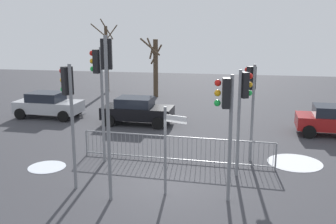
# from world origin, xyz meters

# --- Properties ---
(ground_plane) EXTENTS (60.00, 60.00, 0.00)m
(ground_plane) POSITION_xyz_m (0.00, 0.00, 0.00)
(ground_plane) COLOR #38383D
(traffic_light_foreground_left) EXTENTS (0.55, 0.37, 4.53)m
(traffic_light_foreground_left) POSITION_xyz_m (-2.97, 1.86, 3.32)
(traffic_light_foreground_left) COLOR slate
(traffic_light_foreground_left) RESTS_ON ground
(traffic_light_rear_right) EXTENTS (0.50, 0.43, 4.17)m
(traffic_light_rear_right) POSITION_xyz_m (-3.04, -0.77, 3.06)
(traffic_light_rear_right) COLOR slate
(traffic_light_rear_right) RESTS_ON ground
(traffic_light_foreground_right) EXTENTS (0.49, 0.44, 3.86)m
(traffic_light_foreground_right) POSITION_xyz_m (2.50, 1.32, 2.83)
(traffic_light_foreground_right) COLOR slate
(traffic_light_foreground_right) RESTS_ON ground
(traffic_light_mid_left) EXTENTS (0.46, 0.48, 3.88)m
(traffic_light_mid_left) POSITION_xyz_m (2.81, 3.03, 2.84)
(traffic_light_mid_left) COLOR slate
(traffic_light_mid_left) RESTS_ON ground
(traffic_light_mid_right) EXTENTS (0.57, 0.35, 3.95)m
(traffic_light_mid_right) POSITION_xyz_m (1.98, -0.91, 2.90)
(traffic_light_mid_right) COLOR slate
(traffic_light_mid_right) RESTS_ON ground
(traffic_light_rear_left) EXTENTS (0.36, 0.56, 5.08)m
(traffic_light_rear_left) POSITION_xyz_m (-1.52, -1.33, 3.71)
(traffic_light_rear_left) COLOR slate
(traffic_light_rear_left) RESTS_ON ground
(direction_sign_post) EXTENTS (0.75, 0.31, 2.90)m
(direction_sign_post) POSITION_xyz_m (0.18, -0.80, 1.63)
(direction_sign_post) COLOR slate
(direction_sign_post) RESTS_ON ground
(pedestrian_guard_railing) EXTENTS (7.70, 0.48, 1.07)m
(pedestrian_guard_railing) POSITION_xyz_m (-0.01, 2.23, 0.55)
(pedestrian_guard_railing) COLOR slate
(pedestrian_guard_railing) RESTS_ON ground
(car_black_mid) EXTENTS (3.85, 2.02, 1.47)m
(car_black_mid) POSITION_xyz_m (-3.04, 7.83, 0.77)
(car_black_mid) COLOR black
(car_black_mid) RESTS_ON ground
(car_red_far) EXTENTS (3.87, 2.07, 1.47)m
(car_red_far) POSITION_xyz_m (7.12, 7.39, 0.77)
(car_red_far) COLOR maroon
(car_red_far) RESTS_ON ground
(car_silver_trailing) EXTENTS (3.87, 2.07, 1.47)m
(car_silver_trailing) POSITION_xyz_m (-8.55, 8.44, 0.77)
(car_silver_trailing) COLOR #B2B5BA
(car_silver_trailing) RESTS_ON ground
(bare_tree_left) EXTENTS (1.60, 1.54, 4.35)m
(bare_tree_left) POSITION_xyz_m (-3.72, 15.89, 2.32)
(bare_tree_left) COLOR #473828
(bare_tree_left) RESTS_ON ground
(bare_tree_centre) EXTENTS (1.96, 1.98, 5.72)m
(bare_tree_centre) POSITION_xyz_m (-7.92, 17.30, 2.83)
(bare_tree_centre) COLOR #473828
(bare_tree_centre) RESTS_ON ground
(snow_patch_kerb) EXTENTS (2.14, 2.14, 0.01)m
(snow_patch_kerb) POSITION_xyz_m (4.65, 2.96, 0.01)
(snow_patch_kerb) COLOR white
(snow_patch_kerb) RESTS_ON ground
(snow_patch_island) EXTENTS (1.43, 1.43, 0.01)m
(snow_patch_island) POSITION_xyz_m (-4.80, 0.79, 0.01)
(snow_patch_island) COLOR silver
(snow_patch_island) RESTS_ON ground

